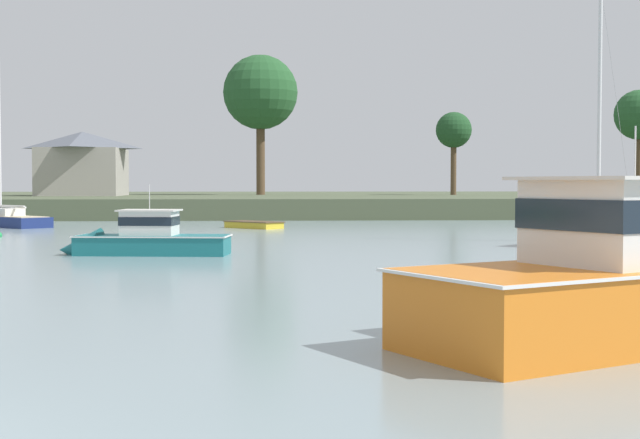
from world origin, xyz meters
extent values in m
cube|color=#4C563D|center=(0.00, 84.67, 0.79)|extent=(170.34, 55.53, 1.57)
cube|color=navy|center=(-11.83, 49.34, 0.10)|extent=(6.93, 7.02, 1.10)
cube|color=#CCB78E|center=(-11.83, 49.34, 0.67)|extent=(6.42, 6.50, 0.04)
cube|color=silver|center=(-11.56, 49.07, 0.92)|extent=(2.18, 2.18, 0.46)
cylinder|color=silver|center=(-12.26, 49.78, 5.73)|extent=(0.15, 0.15, 10.10)
cylinder|color=silver|center=(-11.18, 48.68, 1.25)|extent=(2.24, 2.28, 0.12)
cylinder|color=silver|center=(-11.18, 48.68, 1.30)|extent=(2.04, 2.08, 0.14)
cube|color=orange|center=(11.25, 6.16, 0.31)|extent=(8.96, 6.56, 2.11)
cube|color=silver|center=(11.25, 6.16, 1.33)|extent=(9.17, 6.75, 0.05)
cube|color=silver|center=(11.32, 6.20, 2.10)|extent=(4.02, 3.63, 1.47)
cube|color=#19232D|center=(11.32, 6.20, 2.24)|extent=(4.10, 3.70, 0.53)
cube|color=beige|center=(11.32, 6.20, 2.86)|extent=(4.54, 4.15, 0.06)
cylinder|color=silver|center=(11.32, 6.20, 3.34)|extent=(0.03, 0.03, 0.89)
cube|color=gold|center=(3.97, 46.25, 0.12)|extent=(3.67, 3.65, 0.55)
cube|color=brown|center=(3.97, 46.25, 0.40)|extent=(3.86, 3.84, 0.05)
cube|color=tan|center=(3.97, 46.25, 0.36)|extent=(1.01, 1.03, 0.03)
cube|color=#196B70|center=(0.42, 25.88, 0.17)|extent=(5.96, 2.56, 1.18)
cone|color=#196B70|center=(-2.45, 26.21, 0.17)|extent=(1.80, 1.89, 1.72)
cube|color=silver|center=(0.42, 25.88, 0.73)|extent=(6.08, 2.65, 0.05)
cube|color=silver|center=(0.29, 25.89, 1.22)|extent=(2.16, 1.75, 0.93)
cube|color=#19232D|center=(0.29, 25.89, 1.31)|extent=(2.21, 1.78, 0.33)
cube|color=beige|center=(0.29, 25.89, 1.72)|extent=(2.43, 2.02, 0.06)
cylinder|color=silver|center=(0.29, 25.89, 2.23)|extent=(0.03, 0.03, 0.98)
cube|color=#B2231E|center=(19.74, 31.72, 0.15)|extent=(8.12, 7.78, 1.74)
cube|color=#CCB78E|center=(19.74, 31.72, 1.04)|extent=(7.54, 7.21, 0.04)
cube|color=silver|center=(19.41, 31.41, 1.34)|extent=(2.41, 2.38, 0.54)
cylinder|color=silver|center=(20.27, 32.21, 6.48)|extent=(0.18, 0.18, 10.83)
cylinder|color=silver|center=(18.94, 30.97, 1.71)|extent=(2.75, 2.58, 0.15)
cylinder|color=silver|center=(18.94, 30.97, 1.76)|extent=(2.48, 2.33, 0.14)
cylinder|color=#999999|center=(21.59, 33.45, 6.45)|extent=(2.67, 2.49, 10.79)
cylinder|color=brown|center=(23.02, 79.04, 4.36)|extent=(0.56, 0.56, 5.57)
sphere|color=#1E4723|center=(23.02, 79.04, 7.94)|extent=(3.52, 3.52, 3.52)
cylinder|color=brown|center=(4.10, 81.17, 5.82)|extent=(0.85, 0.85, 8.49)
sphere|color=#235128|center=(4.10, 81.17, 11.72)|extent=(7.38, 7.38, 7.38)
cylinder|color=brown|center=(41.47, 78.70, 4.97)|extent=(0.53, 0.53, 6.79)
sphere|color=#235128|center=(41.47, 78.70, 9.48)|extent=(4.94, 4.94, 4.94)
cube|color=#9E998E|center=(-12.32, 76.05, 3.75)|extent=(7.30, 7.63, 4.36)
pyramid|color=#565B66|center=(-12.32, 76.05, 6.71)|extent=(7.89, 8.24, 1.57)
camera|label=1|loc=(4.87, -9.51, 2.79)|focal=51.16mm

